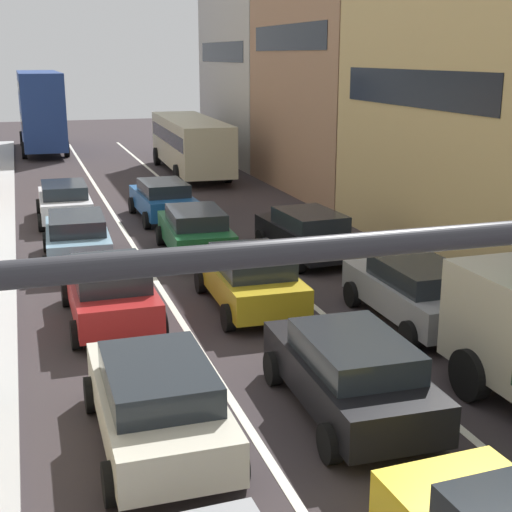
# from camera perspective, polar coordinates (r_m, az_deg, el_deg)

# --- Properties ---
(lane_stripe_left) EXTENTS (0.16, 60.00, 0.01)m
(lane_stripe_left) POSITION_cam_1_polar(r_m,az_deg,el_deg) (24.62, -9.50, 0.79)
(lane_stripe_left) COLOR silver
(lane_stripe_left) RESTS_ON ground
(lane_stripe_right) EXTENTS (0.16, 60.00, 0.01)m
(lane_stripe_right) POSITION_cam_1_polar(r_m,az_deg,el_deg) (25.30, -1.87, 1.40)
(lane_stripe_right) COLOR silver
(lane_stripe_right) RESTS_ON ground
(building_row_right) EXTENTS (7.20, 43.90, 12.70)m
(building_row_right) POSITION_cam_1_polar(r_m,az_deg,el_deg) (31.52, 10.76, 13.76)
(building_row_right) COLOR #B2ADA3
(building_row_right) RESTS_ON ground
(sedan_centre_lane_second) EXTENTS (2.16, 4.35, 1.49)m
(sedan_centre_lane_second) POSITION_cam_1_polar(r_m,az_deg,el_deg) (13.00, 7.29, -8.87)
(sedan_centre_lane_second) COLOR black
(sedan_centre_lane_second) RESTS_ON ground
(wagon_left_lane_second) EXTENTS (2.08, 4.31, 1.49)m
(wagon_left_lane_second) POSITION_cam_1_polar(r_m,az_deg,el_deg) (12.01, -7.68, -11.00)
(wagon_left_lane_second) COLOR beige
(wagon_left_lane_second) RESTS_ON ground
(hatchback_centre_lane_third) EXTENTS (2.14, 4.34, 1.49)m
(hatchback_centre_lane_third) POSITION_cam_1_polar(r_m,az_deg,el_deg) (18.16, -0.49, -1.64)
(hatchback_centre_lane_third) COLOR #B29319
(hatchback_centre_lane_third) RESTS_ON ground
(sedan_left_lane_third) EXTENTS (2.08, 4.31, 1.49)m
(sedan_left_lane_third) POSITION_cam_1_polar(r_m,az_deg,el_deg) (17.49, -11.25, -2.61)
(sedan_left_lane_third) COLOR #A51E1E
(sedan_left_lane_third) RESTS_ON ground
(coupe_centre_lane_fourth) EXTENTS (2.25, 4.39, 1.49)m
(coupe_centre_lane_fourth) POSITION_cam_1_polar(r_m,az_deg,el_deg) (23.10, -4.73, 2.02)
(coupe_centre_lane_fourth) COLOR #19592D
(coupe_centre_lane_fourth) RESTS_ON ground
(sedan_left_lane_fourth) EXTENTS (2.19, 4.36, 1.49)m
(sedan_left_lane_fourth) POSITION_cam_1_polar(r_m,az_deg,el_deg) (22.83, -13.70, 1.47)
(sedan_left_lane_fourth) COLOR #759EB7
(sedan_left_lane_fourth) RESTS_ON ground
(sedan_centre_lane_fifth) EXTENTS (2.16, 4.35, 1.49)m
(sedan_centre_lane_fifth) POSITION_cam_1_polar(r_m,az_deg,el_deg) (28.30, -7.24, 4.42)
(sedan_centre_lane_fifth) COLOR #194C8C
(sedan_centre_lane_fifth) RESTS_ON ground
(sedan_left_lane_fifth) EXTENTS (2.10, 4.32, 1.49)m
(sedan_left_lane_fifth) POSITION_cam_1_polar(r_m,az_deg,el_deg) (28.59, -14.62, 4.16)
(sedan_left_lane_fifth) COLOR silver
(sedan_left_lane_fifth) RESTS_ON ground
(sedan_right_lane_behind_truck) EXTENTS (2.09, 4.31, 1.49)m
(sedan_right_lane_behind_truck) POSITION_cam_1_polar(r_m,az_deg,el_deg) (17.53, 12.33, -2.63)
(sedan_right_lane_behind_truck) COLOR gray
(sedan_right_lane_behind_truck) RESTS_ON ground
(wagon_right_lane_far) EXTENTS (2.26, 4.40, 1.49)m
(wagon_right_lane_far) POSITION_cam_1_polar(r_m,az_deg,el_deg) (22.72, 4.01, 1.81)
(wagon_right_lane_far) COLOR black
(wagon_right_lane_far) RESTS_ON ground
(bus_mid_queue_primary) EXTENTS (3.10, 10.59, 2.90)m
(bus_mid_queue_primary) POSITION_cam_1_polar(r_m,az_deg,el_deg) (38.99, -5.12, 8.90)
(bus_mid_queue_primary) COLOR #BFB793
(bus_mid_queue_primary) RESTS_ON ground
(bus_far_queue_secondary) EXTENTS (2.84, 10.51, 5.06)m
(bus_far_queue_secondary) POSITION_cam_1_polar(r_m,az_deg,el_deg) (50.07, -16.37, 11.00)
(bus_far_queue_secondary) COLOR navy
(bus_far_queue_secondary) RESTS_ON ground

